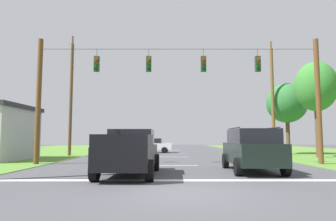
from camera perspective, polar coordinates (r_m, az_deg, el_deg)
ground_plane at (r=8.96m, az=3.34°, el=-15.39°), size 120.00×120.00×0.00m
stop_bar_stripe at (r=11.37m, az=2.67°, el=-13.21°), size 14.43×0.45×0.01m
lane_dash_0 at (r=17.33m, az=1.83°, el=-10.47°), size 2.50×0.15×0.01m
lane_dash_1 at (r=25.01m, az=1.34°, el=-8.87°), size 2.50×0.15×0.01m
lane_dash_2 at (r=29.99m, az=1.16°, el=-8.27°), size 2.50×0.15×0.01m
lane_dash_3 at (r=37.14m, az=0.99°, el=-7.69°), size 2.50×0.15×0.01m
lane_dash_4 at (r=41.99m, az=0.90°, el=-7.41°), size 2.50×0.15×0.01m
overhead_signal_span at (r=18.10m, az=2.21°, el=3.28°), size 17.28×0.31×7.66m
pickup_truck at (r=12.96m, az=-6.98°, el=-7.92°), size 2.38×5.44×1.95m
suv_black at (r=14.63m, az=16.00°, el=-7.08°), size 2.33×4.86×2.05m
distant_car_crossing_white at (r=31.80m, az=-2.87°, el=-6.68°), size 4.40×2.22×1.52m
utility_pole_mid_right at (r=29.35m, az=19.67°, el=2.04°), size 0.30×1.83×10.69m
utility_pole_near_left at (r=28.13m, az=-17.82°, el=2.75°), size 0.28×1.89×10.86m
tree_roadside_far_right at (r=27.07m, az=26.72°, el=4.06°), size 3.31×3.31×7.79m
tree_roadside_left at (r=31.21m, az=22.06°, el=1.32°), size 3.87×3.87×6.91m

